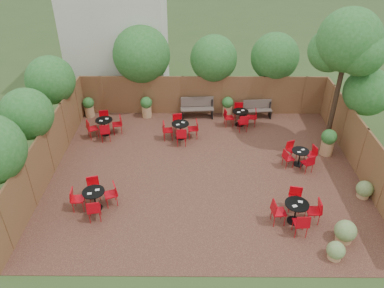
{
  "coord_description": "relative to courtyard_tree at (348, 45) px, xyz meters",
  "views": [
    {
      "loc": [
        -0.42,
        -12.01,
        8.95
      ],
      "look_at": [
        -0.51,
        0.5,
        1.0
      ],
      "focal_mm": 35.19,
      "sensor_mm": 36.0,
      "label": 1
    }
  ],
  "objects": [
    {
      "name": "ground",
      "position": [
        -5.39,
        -2.08,
        -4.47
      ],
      "size": [
        80.0,
        80.0,
        0.0
      ],
      "primitive_type": "plane",
      "color": "#354F23",
      "rests_on": "ground"
    },
    {
      "name": "bistro_tables",
      "position": [
        -5.72,
        -1.31,
        -4.01
      ],
      "size": [
        9.85,
        8.1,
        0.89
      ],
      "color": "black",
      "rests_on": "courtyard_paving"
    },
    {
      "name": "planters",
      "position": [
        -5.33,
        1.49,
        -3.87
      ],
      "size": [
        11.41,
        3.98,
        1.16
      ],
      "color": "tan",
      "rests_on": "courtyard_paving"
    },
    {
      "name": "low_shrubs",
      "position": [
        -0.79,
        -5.17,
        -4.12
      ],
      "size": [
        2.49,
        3.4,
        0.74
      ],
      "color": "tan",
      "rests_on": "courtyard_paving"
    },
    {
      "name": "courtyard_paving",
      "position": [
        -5.39,
        -2.08,
        -4.46
      ],
      "size": [
        12.0,
        10.0,
        0.02
      ],
      "primitive_type": "cube",
      "color": "#3C1E18",
      "rests_on": "ground"
    },
    {
      "name": "fence_right",
      "position": [
        0.61,
        -2.08,
        -3.47
      ],
      "size": [
        0.08,
        10.0,
        2.0
      ],
      "primitive_type": "cube",
      "color": "brown",
      "rests_on": "ground"
    },
    {
      "name": "fence_left",
      "position": [
        -11.39,
        -2.08,
        -3.47
      ],
      "size": [
        0.08,
        10.0,
        2.0
      ],
      "primitive_type": "cube",
      "color": "brown",
      "rests_on": "ground"
    },
    {
      "name": "park_bench_left",
      "position": [
        -5.68,
        2.55,
        -3.93
      ],
      "size": [
        1.65,
        0.64,
        1.0
      ],
      "rotation": [
        0.0,
        0.0,
        0.07
      ],
      "color": "brown",
      "rests_on": "courtyard_paving"
    },
    {
      "name": "park_bench_right",
      "position": [
        -2.71,
        2.54,
        -4.0
      ],
      "size": [
        1.44,
        0.58,
        0.87
      ],
      "rotation": [
        0.0,
        0.0,
        0.09
      ],
      "color": "brown",
      "rests_on": "courtyard_paving"
    },
    {
      "name": "fence_back",
      "position": [
        -5.39,
        2.92,
        -3.47
      ],
      "size": [
        12.0,
        0.08,
        2.0
      ],
      "primitive_type": "cube",
      "color": "brown",
      "rests_on": "ground"
    },
    {
      "name": "neighbour_building",
      "position": [
        -9.89,
        5.92,
        -0.47
      ],
      "size": [
        5.0,
        4.0,
        8.0
      ],
      "primitive_type": "cube",
      "color": "beige",
      "rests_on": "ground"
    },
    {
      "name": "courtyard_tree",
      "position": [
        0.0,
        0.0,
        0.0
      ],
      "size": [
        2.64,
        2.54,
        5.86
      ],
      "rotation": [
        0.0,
        0.0,
        0.06
      ],
      "color": "black",
      "rests_on": "courtyard_paving"
    },
    {
      "name": "overhang_foliage",
      "position": [
        -7.19,
        1.36,
        -1.76
      ],
      "size": [
        15.39,
        10.71,
        2.79
      ],
      "color": "#22611F",
      "rests_on": "ground"
    }
  ]
}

